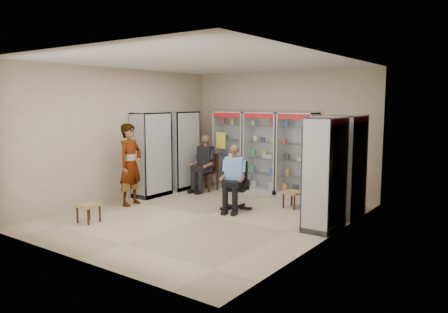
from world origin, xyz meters
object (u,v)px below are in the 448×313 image
Objects in this scene: cabinet_back_left at (232,150)px; cabinet_back_mid at (263,152)px; wooden_chair at (208,172)px; office_chair at (236,186)px; cabinet_left_far at (182,150)px; standing_man at (131,164)px; woven_stool_a at (293,200)px; woven_stool_b at (89,213)px; pink_trunk at (323,196)px; cabinet_left_near at (151,155)px; cabinet_back_right at (297,155)px; cabinet_right_far at (347,166)px; seated_shopkeeper at (234,180)px; cabinet_right_near at (325,174)px.

cabinet_back_left is 0.95m from cabinet_back_mid.
wooden_chair is 2.11m from office_chair.
standing_man is (0.28, -2.02, -0.11)m from cabinet_left_far.
woven_stool_a reaches higher than woven_stool_b.
standing_man is (-3.02, -1.81, 0.71)m from woven_stool_a.
standing_man is at bearing -118.50° from cabinet_back_mid.
pink_trunk is at bearing 17.71° from office_chair.
cabinet_left_near is at bearing 162.06° from office_chair.
pink_trunk is at bearing -16.20° from cabinet_back_left.
pink_trunk is 0.63m from woven_stool_a.
cabinet_left_far reaches higher than woven_stool_b.
cabinet_back_right is 1.98× the size of office_chair.
wooden_chair is at bearing -17.68° from standing_man.
cabinet_back_left is 1.98× the size of office_chair.
cabinet_right_far reaches higher than seated_shopkeeper.
cabinet_back_right is 1.48m from woven_stool_a.
cabinet_back_left is 4.18m from cabinet_right_near.
cabinet_left_far is 5.55× the size of woven_stool_a.
cabinet_right_near is 4.42m from woven_stool_b.
pink_trunk is 4.75m from woven_stool_b.
wooden_chair is at bearing 68.36° from cabinet_right_near.
cabinet_left_far reaches higher than office_chair.
cabinet_left_near is (-4.46, 0.20, 0.00)m from cabinet_right_near.
cabinet_right_near reaches higher than seated_shopkeeper.
cabinet_back_left reaches higher than seated_shopkeeper.
pink_trunk is 0.32× the size of standing_man.
seated_shopkeeper is 3.63× the size of woven_stool_b.
seated_shopkeeper is at bearing -54.06° from cabinet_back_left.
cabinet_right_far is 1.00× the size of cabinet_left_far.
cabinet_back_right is at bearing 140.36° from pink_trunk.
office_chair is 1.86m from pink_trunk.
cabinet_back_right is 5.64× the size of woven_stool_b.
wooden_chair is 1.65× the size of pink_trunk.
cabinet_left_near reaches higher than seated_shopkeeper.
cabinet_left_far is 5.64× the size of woven_stool_b.
cabinet_back_right is 3.50× the size of pink_trunk.
pink_trunk is at bearing 107.02° from cabinet_left_near.
cabinet_back_mid is 1.50m from wooden_chair.
cabinet_right_far is at bearing -73.96° from standing_man.
cabinet_back_left is 5.55× the size of woven_stool_a.
cabinet_back_left reaches higher than standing_man.
cabinet_back_mid is 2.82m from cabinet_right_far.
wooden_chair is at bearing 171.29° from woven_stool_a.
pink_trunk reaches higher than woven_stool_b.
woven_stool_b is at bearing -144.28° from office_chair.
pink_trunk is 1.61× the size of woven_stool_b.
seated_shopkeeper is at bearing 90.38° from cabinet_left_near.
woven_stool_a is (2.62, -0.40, -0.29)m from wooden_chair.
cabinet_left_far is 3.41m from woven_stool_a.
cabinet_left_near is at bearing -114.61° from cabinet_back_left.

